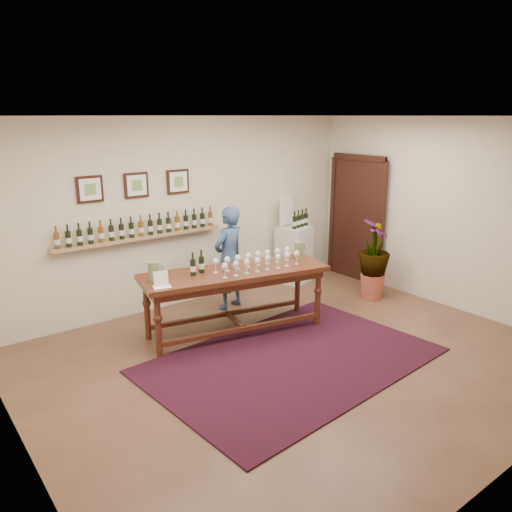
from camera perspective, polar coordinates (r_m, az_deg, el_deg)
ground at (r=6.11m, az=4.67°, el=-11.62°), size 6.00×6.00×0.00m
room_shell at (r=8.40m, az=7.08°, el=4.05°), size 6.00×6.00×6.00m
rug at (r=6.06m, az=4.15°, el=-11.76°), size 3.48×2.46×0.02m
tasting_table at (r=6.53m, az=-2.43°, el=-2.73°), size 2.55×1.27×0.87m
table_glasses at (r=6.53m, az=0.19°, el=-0.58°), size 1.48×0.47×0.20m
table_bottles at (r=6.33m, az=-6.74°, el=-0.70°), size 0.33×0.26×0.31m
pitcher_left at (r=6.14m, az=-11.61°, el=-1.75°), size 0.20×0.20×0.25m
pitcher_right at (r=7.03m, az=4.89°, el=0.70°), size 0.17×0.17×0.24m
menu_card at (r=5.95m, az=-10.82°, el=-2.60°), size 0.24×0.20×0.19m
display_pedestal at (r=8.66m, az=4.34°, el=0.18°), size 0.60×0.60×0.98m
pedestal_bottles at (r=8.50m, az=5.09°, el=4.34°), size 0.32×0.16×0.31m
info_sign at (r=8.54m, az=3.52°, el=5.21°), size 0.39×0.12×0.54m
potted_plant at (r=7.99m, az=13.30°, el=-0.41°), size 0.82×0.82×1.10m
person at (r=7.39m, az=-3.12°, el=-0.24°), size 0.64×0.49×1.55m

